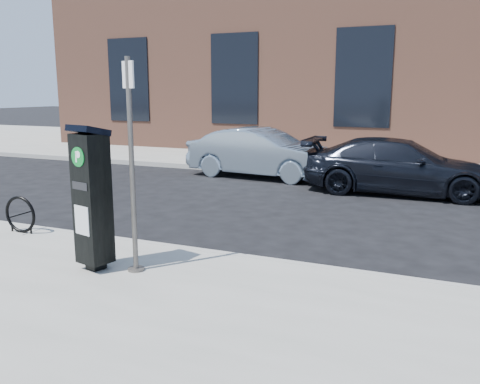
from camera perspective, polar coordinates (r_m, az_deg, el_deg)
The scene contains 10 objects.
ground at distance 7.86m, azimuth -3.02°, elevation -7.64°, with size 120.00×120.00×0.00m, color black.
sidewalk_far at distance 21.06m, azimuth 14.24°, elevation 4.21°, with size 60.00×12.00×0.15m, color gray.
curb_near at distance 7.82m, azimuth -3.09°, elevation -7.17°, with size 60.00×0.12×0.16m, color #9E9B93.
curb_far at distance 15.24m, azimuth 10.53°, elevation 1.77°, with size 60.00×0.12×0.16m, color #9E9B93.
building at distance 23.93m, azimuth 15.95°, elevation 14.72°, with size 28.00×10.05×8.25m.
parking_kiosk at distance 7.06m, azimuth -16.28°, elevation -0.50°, with size 0.53×0.49×1.97m.
sign_pole at distance 6.79m, azimuth -12.04°, elevation 2.61°, with size 0.24×0.23×2.83m.
bike_rack at distance 9.48m, azimuth -23.45°, elevation -2.34°, with size 0.65×0.07×0.65m.
car_silver at distance 15.16m, azimuth 2.45°, elevation 4.41°, with size 1.55×4.44×1.46m, color #8396A7.
car_dark at distance 13.35m, azimuth 17.49°, elevation 2.77°, with size 1.93×4.75×1.38m, color black.
Camera 1 is at (3.33, -6.65, 2.55)m, focal length 38.00 mm.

